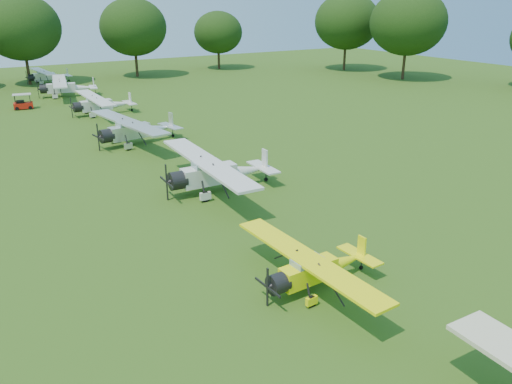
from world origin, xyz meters
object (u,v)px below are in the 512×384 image
aircraft_3 (217,171)px  golf_cart (23,104)px  aircraft_2 (316,267)px  aircraft_7 (47,75)px  aircraft_5 (101,103)px  aircraft_6 (65,86)px  aircraft_4 (135,129)px

aircraft_3 → golf_cart: 35.99m
aircraft_2 → aircraft_7: (0.60, 67.20, 0.13)m
aircraft_3 → aircraft_5: size_ratio=1.10×
aircraft_3 → aircraft_7: size_ratio=1.18×
aircraft_5 → golf_cart: bearing=131.7°
aircraft_6 → aircraft_5: bearing=-76.0°
aircraft_7 → golf_cart: bearing=-113.1°
aircraft_6 → aircraft_7: bearing=99.7°
aircraft_3 → aircraft_6: 40.94m
aircraft_4 → golf_cart: 22.24m
aircraft_4 → aircraft_6: size_ratio=1.02×
aircraft_2 → golf_cart: bearing=93.9°
aircraft_5 → aircraft_7: (-0.96, 26.67, -0.09)m
aircraft_2 → aircraft_3: 13.06m
aircraft_2 → golf_cart: size_ratio=4.14×
aircraft_3 → golf_cart: bearing=103.7°
aircraft_3 → golf_cart: size_ratio=5.52×
aircraft_5 → aircraft_6: (-0.99, 13.32, 0.08)m
aircraft_2 → aircraft_4: size_ratio=0.76×
aircraft_6 → golf_cart: aircraft_6 is taller
aircraft_2 → aircraft_6: aircraft_6 is taller
aircraft_7 → golf_cart: 19.96m
aircraft_6 → golf_cart: size_ratio=5.36×
aircraft_2 → aircraft_6: bearing=86.9°
aircraft_2 → aircraft_5: bearing=85.3°
aircraft_2 → aircraft_7: bearing=87.0°
aircraft_2 → golf_cart: 48.50m
aircraft_7 → aircraft_4: bearing=-95.0°
aircraft_4 → aircraft_2: bearing=-100.5°
aircraft_7 → aircraft_5: bearing=-93.4°
aircraft_6 → aircraft_7: aircraft_6 is taller
aircraft_4 → aircraft_7: (-0.31, 40.31, -0.20)m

